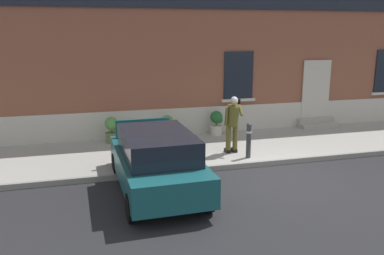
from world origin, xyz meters
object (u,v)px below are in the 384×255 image
bollard_far_left (135,147)px  planter_cream (217,122)px  person_on_phone (233,121)px  planter_charcoal (168,127)px  bollard_near_person (249,139)px  hatchback_car_teal (156,160)px  planter_olive (112,129)px

bollard_far_left → planter_cream: size_ratio=1.22×
person_on_phone → bollard_far_left: bearing=-168.3°
bollard_far_left → planter_charcoal: bearing=60.6°
bollard_near_person → planter_cream: (-0.03, 2.81, -0.11)m
planter_charcoal → planter_cream: (1.83, 0.27, 0.00)m
hatchback_car_teal → person_on_phone: 3.41m
hatchback_car_teal → planter_olive: 4.30m
hatchback_car_teal → planter_charcoal: (1.12, 4.04, -0.18)m
bollard_near_person → hatchback_car_teal: bearing=-153.3°
bollard_near_person → person_on_phone: person_on_phone is taller
bollard_far_left → planter_charcoal: (1.43, 2.54, -0.11)m
person_on_phone → planter_olive: bearing=148.5°
planter_olive → planter_charcoal: 1.84m
hatchback_car_teal → planter_cream: (2.95, 4.31, -0.18)m
planter_olive → bollard_near_person: bearing=-36.5°
hatchback_car_teal → planter_cream: size_ratio=4.77×
bollard_near_person → planter_charcoal: (-1.86, 2.54, -0.11)m
planter_olive → planter_charcoal: bearing=-6.1°
bollard_near_person → planter_charcoal: 3.15m
bollard_near_person → planter_charcoal: bearing=126.2°
planter_cream → person_on_phone: bearing=-96.6°
hatchback_car_teal → planter_charcoal: bearing=74.5°
planter_cream → planter_olive: bearing=-178.8°
planter_charcoal → bollard_near_person: bearing=-53.8°
bollard_near_person → planter_olive: bearing=143.5°
bollard_far_left → planter_olive: (-0.40, 2.74, -0.11)m
hatchback_car_teal → bollard_near_person: hatchback_car_teal is taller
bollard_near_person → person_on_phone: 0.77m
planter_olive → planter_charcoal: size_ratio=1.00×
person_on_phone → planter_charcoal: size_ratio=2.03×
bollard_far_left → planter_cream: (3.27, 2.81, -0.11)m
bollard_near_person → person_on_phone: bearing=116.9°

